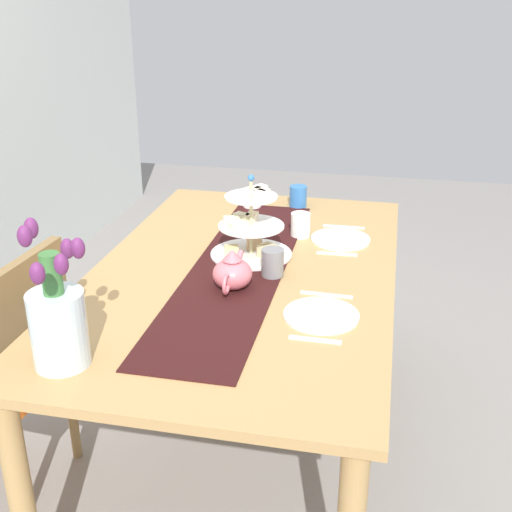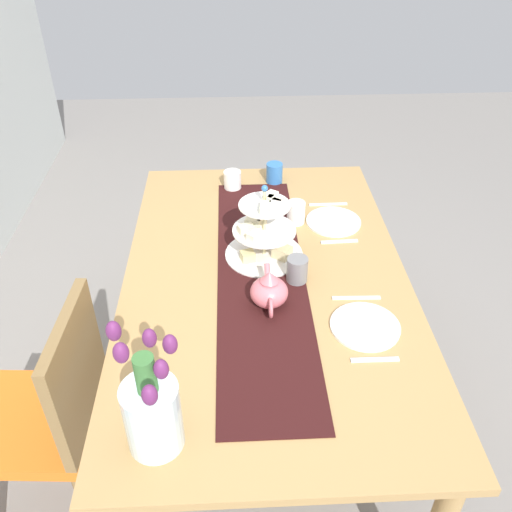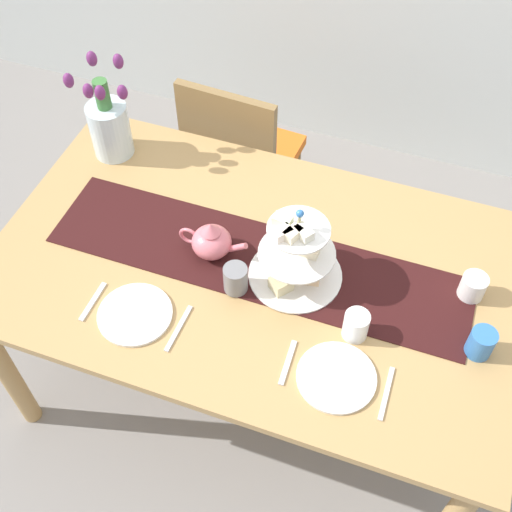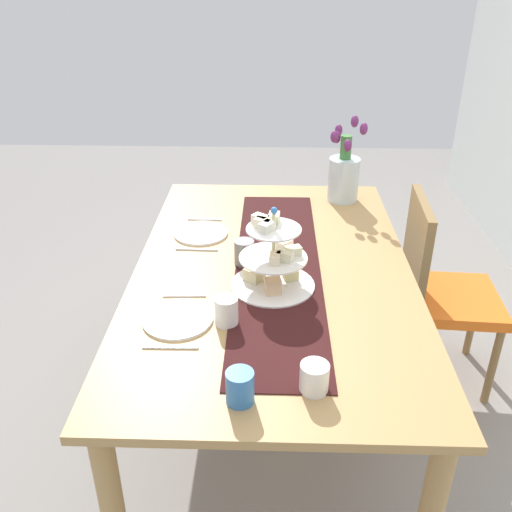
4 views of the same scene
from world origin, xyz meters
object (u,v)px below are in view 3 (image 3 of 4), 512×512
(dinner_plate_left, at_px, (135,314))
(knife_right, at_px, (386,393))
(chair_left, at_px, (240,155))
(mug_orange, at_px, (481,343))
(teapot, at_px, (211,241))
(mug_white_text, at_px, (356,325))
(tulip_vase, at_px, (109,124))
(fork_left, at_px, (93,301))
(knife_left, at_px, (179,328))
(cream_jug, at_px, (473,287))
(dining_table, at_px, (256,283))
(fork_right, at_px, (288,362))
(dinner_plate_right, at_px, (336,377))
(mug_grey, at_px, (236,279))
(tiered_cake_stand, at_px, (296,256))

(dinner_plate_left, distance_m, knife_right, 0.78)
(chair_left, distance_m, mug_orange, 1.39)
(teapot, distance_m, mug_white_text, 0.54)
(teapot, bearing_deg, chair_left, 104.32)
(tulip_vase, relative_size, dinner_plate_left, 1.74)
(fork_left, height_order, knife_left, same)
(cream_jug, xyz_separation_m, knife_left, (-0.81, -0.42, -0.04))
(cream_jug, bearing_deg, dining_table, -170.37)
(knife_right, height_order, mug_white_text, mug_white_text)
(fork_right, bearing_deg, fork_left, 180.00)
(dinner_plate_left, height_order, dinner_plate_right, same)
(fork_left, distance_m, knife_left, 0.29)
(cream_jug, xyz_separation_m, mug_white_text, (-0.30, -0.26, 0.01))
(teapot, relative_size, mug_grey, 2.51)
(cream_jug, bearing_deg, fork_left, -158.98)
(fork_right, relative_size, mug_white_text, 1.58)
(fork_left, bearing_deg, cream_jug, 21.02)
(dining_table, height_order, dinner_plate_left, dinner_plate_left)
(dining_table, distance_m, teapot, 0.22)
(fork_right, distance_m, mug_white_text, 0.23)
(mug_white_text, bearing_deg, knife_right, -50.15)
(knife_right, bearing_deg, fork_left, 180.00)
(dinner_plate_left, relative_size, dinner_plate_right, 1.00)
(knife_left, relative_size, mug_orange, 1.79)
(dinner_plate_left, bearing_deg, cream_jug, 23.89)
(fork_left, xyz_separation_m, fork_right, (0.63, 0.00, 0.00))
(cream_jug, distance_m, mug_orange, 0.20)
(mug_orange, bearing_deg, dining_table, 173.32)
(tulip_vase, relative_size, knife_left, 2.36)
(tulip_vase, distance_m, fork_left, 0.70)
(teapot, relative_size, knife_right, 1.40)
(knife_right, xyz_separation_m, mug_grey, (-0.53, 0.20, 0.05))
(dinner_plate_right, relative_size, mug_orange, 2.42)
(mug_white_text, bearing_deg, fork_left, -168.57)
(chair_left, distance_m, tiered_cake_stand, 0.97)
(dining_table, relative_size, cream_jug, 20.24)
(chair_left, xyz_separation_m, knife_right, (0.84, -1.06, 0.28))
(dining_table, bearing_deg, dinner_plate_left, -132.42)
(dinner_plate_left, bearing_deg, dining_table, 47.58)
(chair_left, distance_m, teapot, 0.84)
(dinner_plate_left, distance_m, dinner_plate_right, 0.63)
(dinner_plate_right, bearing_deg, mug_grey, 152.55)
(fork_right, xyz_separation_m, mug_white_text, (0.16, 0.16, 0.04))
(dining_table, xyz_separation_m, dinner_plate_right, (0.35, -0.31, 0.10))
(tulip_vase, bearing_deg, fork_right, -35.66)
(tulip_vase, height_order, mug_white_text, tulip_vase)
(fork_left, relative_size, mug_grey, 1.58)
(cream_jug, relative_size, dinner_plate_left, 0.37)
(cream_jug, distance_m, fork_right, 0.63)
(dining_table, xyz_separation_m, fork_left, (-0.43, -0.31, 0.10))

